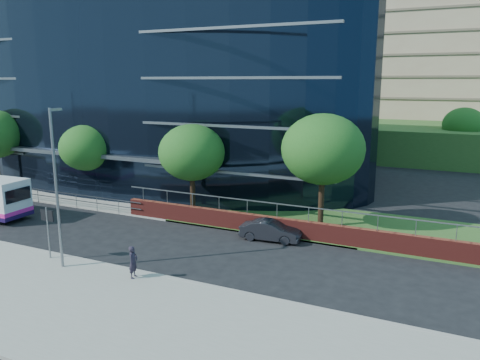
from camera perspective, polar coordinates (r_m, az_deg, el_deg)
The scene contains 17 objects.
ground at distance 31.53m, azimuth -25.56°, elevation -6.57°, with size 200.00×200.00×0.00m, color black.
kerb at distance 30.93m, azimuth -27.00°, elevation -6.90°, with size 80.00×0.25×0.16m, color gray.
yellow_line_outer at distance 31.07m, azimuth -26.70°, elevation -6.93°, with size 80.00×0.08×0.01m, color gold.
yellow_line_inner at distance 31.15m, azimuth -26.48°, elevation -6.86°, with size 80.00×0.08×0.01m, color gold.
far_forecourt at distance 42.93m, azimuth -19.39°, elevation -1.28°, with size 50.00×8.00×0.10m, color gray.
grass_verge at distance 31.00m, azimuth 24.74°, elevation -6.68°, with size 36.00×8.00×0.12m, color #2D511E.
glass_office at distance 48.19m, azimuth -10.00°, elevation 10.14°, with size 44.00×23.10×16.00m.
retaining_wall at distance 27.56m, azimuth 16.33°, elevation -7.11°, with size 34.00×0.40×2.11m.
guard_railings at distance 41.61m, azimuth -25.27°, elevation -1.08°, with size 24.00×0.05×1.10m.
street_sign at distance 26.63m, azimuth -22.42°, elevation -4.74°, with size 0.85×0.09×2.80m.
tree_far_b at distance 39.08m, azimuth -18.19°, elevation 3.76°, with size 4.29×4.29×6.05m.
tree_far_c at distance 32.59m, azimuth -5.90°, elevation 3.34°, with size 4.62×4.62×6.51m.
tree_far_d at distance 29.88m, azimuth 10.09°, elevation 3.70°, with size 5.28×5.28×7.44m.
tree_dist_e at distance 58.76m, azimuth 25.61°, elevation 6.07°, with size 4.62×4.62×6.51m.
streetlight_east at distance 24.62m, azimuth -21.48°, elevation -0.47°, with size 0.15×0.77×8.00m.
parked_car at distance 28.24m, azimuth 3.74°, elevation -6.18°, with size 1.28×3.67×1.21m, color black.
pedestrian at distance 23.20m, azimuth -12.89°, elevation -9.71°, with size 0.58×0.38×1.58m, color black.
Camera 1 is at (23.70, -18.56, 9.39)m, focal length 35.00 mm.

